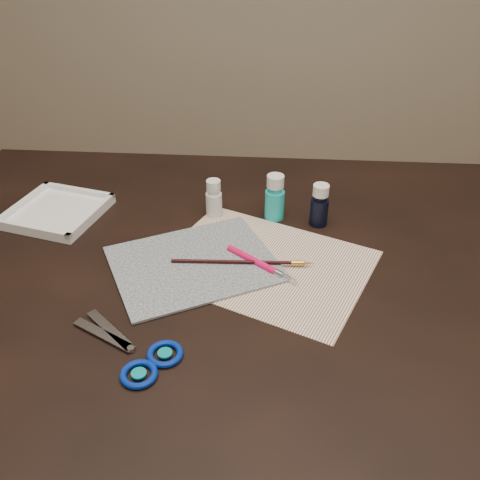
# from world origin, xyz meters

# --- Properties ---
(table) EXTENTS (1.30, 0.90, 0.75)m
(table) POSITION_xyz_m (0.00, 0.00, 0.38)
(table) COLOR black
(table) RESTS_ON ground
(paper) EXTENTS (0.44, 0.40, 0.00)m
(paper) POSITION_xyz_m (0.04, -0.00, 0.75)
(paper) COLOR white
(paper) RESTS_ON table
(canvas) EXTENTS (0.35, 0.33, 0.00)m
(canvas) POSITION_xyz_m (-0.08, -0.01, 0.75)
(canvas) COLOR black
(canvas) RESTS_ON paper
(paint_bottle_white) EXTENTS (0.04, 0.04, 0.08)m
(paint_bottle_white) POSITION_xyz_m (-0.07, 0.16, 0.79)
(paint_bottle_white) COLOR white
(paint_bottle_white) RESTS_ON table
(paint_bottle_cyan) EXTENTS (0.05, 0.05, 0.10)m
(paint_bottle_cyan) POSITION_xyz_m (0.06, 0.16, 0.80)
(paint_bottle_cyan) COLOR #1BBEC0
(paint_bottle_cyan) RESTS_ON table
(paint_bottle_navy) EXTENTS (0.04, 0.04, 0.09)m
(paint_bottle_navy) POSITION_xyz_m (0.15, 0.14, 0.79)
(paint_bottle_navy) COLOR black
(paint_bottle_navy) RESTS_ON table
(paintbrush) EXTENTS (0.26, 0.02, 0.01)m
(paintbrush) POSITION_xyz_m (0.01, -0.01, 0.76)
(paintbrush) COLOR black
(paintbrush) RESTS_ON canvas
(craft_knife) EXTENTS (0.14, 0.11, 0.01)m
(craft_knife) POSITION_xyz_m (0.04, -0.02, 0.76)
(craft_knife) COLOR #EE0C56
(craft_knife) RESTS_ON paper
(scissors) EXTENTS (0.23, 0.19, 0.01)m
(scissors) POSITION_xyz_m (-0.16, -0.23, 0.76)
(scissors) COLOR silver
(scissors) RESTS_ON table
(palette_tray) EXTENTS (0.21, 0.21, 0.02)m
(palette_tray) POSITION_xyz_m (-0.39, 0.14, 0.76)
(palette_tray) COLOR white
(palette_tray) RESTS_ON table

